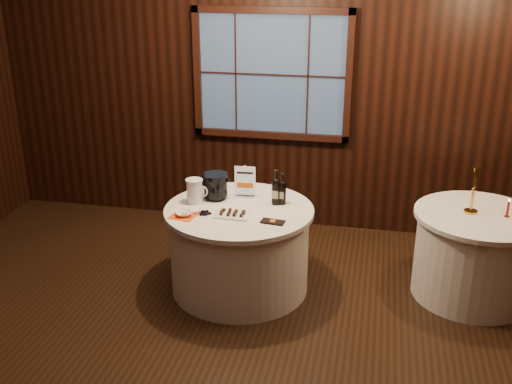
% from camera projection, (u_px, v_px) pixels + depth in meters
% --- Properties ---
extents(ground, '(6.00, 6.00, 0.00)m').
position_uv_depth(ground, '(209.00, 354.00, 4.47)').
color(ground, black).
rests_on(ground, ground).
extents(back_wall, '(6.00, 0.10, 3.00)m').
position_uv_depth(back_wall, '(272.00, 84.00, 6.17)').
color(back_wall, black).
rests_on(back_wall, ground).
extents(main_table, '(1.28, 1.28, 0.77)m').
position_uv_depth(main_table, '(240.00, 248.00, 5.24)').
color(main_table, white).
rests_on(main_table, ground).
extents(side_table, '(1.08, 1.08, 0.77)m').
position_uv_depth(side_table, '(474.00, 255.00, 5.13)').
color(side_table, white).
rests_on(side_table, ground).
extents(sign_stand, '(0.19, 0.10, 0.30)m').
position_uv_depth(sign_stand, '(245.00, 186.00, 5.31)').
color(sign_stand, '#B4B3BB').
rests_on(sign_stand, main_table).
extents(port_bottle_left, '(0.07, 0.08, 0.31)m').
position_uv_depth(port_bottle_left, '(276.00, 189.00, 5.14)').
color(port_bottle_left, black).
rests_on(port_bottle_left, main_table).
extents(port_bottle_right, '(0.07, 0.07, 0.28)m').
position_uv_depth(port_bottle_right, '(282.00, 191.00, 5.15)').
color(port_bottle_right, black).
rests_on(port_bottle_right, main_table).
extents(ice_bucket, '(0.23, 0.23, 0.23)m').
position_uv_depth(ice_bucket, '(215.00, 186.00, 5.26)').
color(ice_bucket, black).
rests_on(ice_bucket, main_table).
extents(chocolate_plate, '(0.29, 0.19, 0.04)m').
position_uv_depth(chocolate_plate, '(232.00, 214.00, 4.95)').
color(chocolate_plate, white).
rests_on(chocolate_plate, main_table).
extents(chocolate_box, '(0.20, 0.12, 0.02)m').
position_uv_depth(chocolate_box, '(273.00, 222.00, 4.82)').
color(chocolate_box, black).
rests_on(chocolate_box, main_table).
extents(grape_bunch, '(0.16, 0.08, 0.04)m').
position_uv_depth(grape_bunch, '(205.00, 213.00, 4.95)').
color(grape_bunch, black).
rests_on(grape_bunch, main_table).
extents(glass_pitcher, '(0.20, 0.15, 0.21)m').
position_uv_depth(glass_pitcher, '(195.00, 191.00, 5.18)').
color(glass_pitcher, white).
rests_on(glass_pitcher, main_table).
extents(orange_napkin, '(0.24, 0.24, 0.00)m').
position_uv_depth(orange_napkin, '(184.00, 216.00, 4.95)').
color(orange_napkin, '#FF4B15').
rests_on(orange_napkin, main_table).
extents(cracker_bowl, '(0.18, 0.18, 0.03)m').
position_uv_depth(cracker_bowl, '(184.00, 214.00, 4.94)').
color(cracker_bowl, white).
rests_on(cracker_bowl, orange_napkin).
extents(brass_candlestick, '(0.11, 0.11, 0.40)m').
position_uv_depth(brass_candlestick, '(473.00, 197.00, 4.96)').
color(brass_candlestick, gold).
rests_on(brass_candlestick, side_table).
extents(red_candle, '(0.04, 0.04, 0.16)m').
position_uv_depth(red_candle, '(508.00, 210.00, 4.90)').
color(red_candle, gold).
rests_on(red_candle, side_table).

